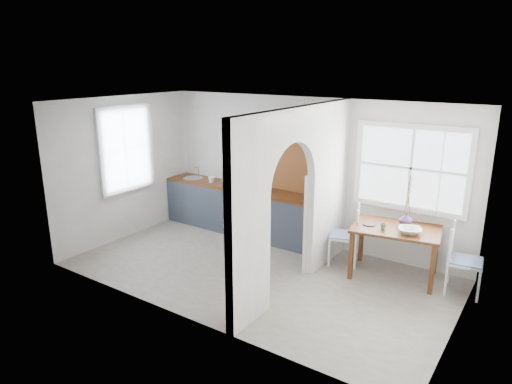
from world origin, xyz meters
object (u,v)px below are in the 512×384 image
Objects in this scene: dining_table at (394,252)px; vase at (406,219)px; chair_left at (344,235)px; chair_right at (466,260)px; kettle at (317,194)px.

vase is at bearing 51.81° from dining_table.
chair_left is at bearing -171.82° from vase.
chair_left is 0.98× the size of chair_right.
chair_left is at bearing -19.40° from kettle.
dining_table is 0.84m from chair_left.
kettle reaches higher than dining_table.
dining_table is 1.29× the size of chair_left.
chair_right reaches higher than dining_table.
chair_left is 4.73× the size of vase.
dining_table is at bearing 85.88° from chair_right.
dining_table is at bearing -118.52° from vase.
chair_right is 4.81× the size of vase.
dining_table is 6.10× the size of vase.
chair_left is at bearing 168.70° from dining_table.
chair_right is at bearing -7.30° from vase.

